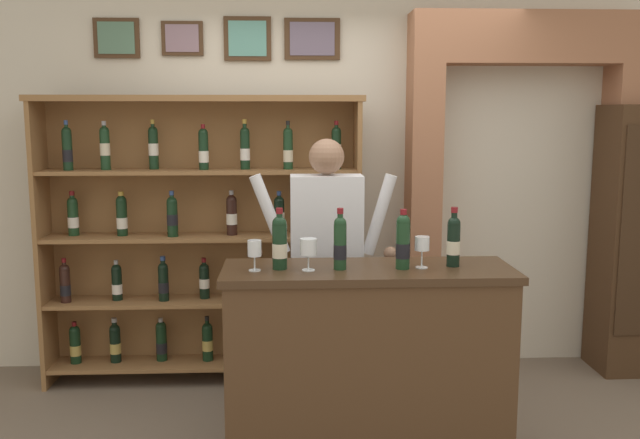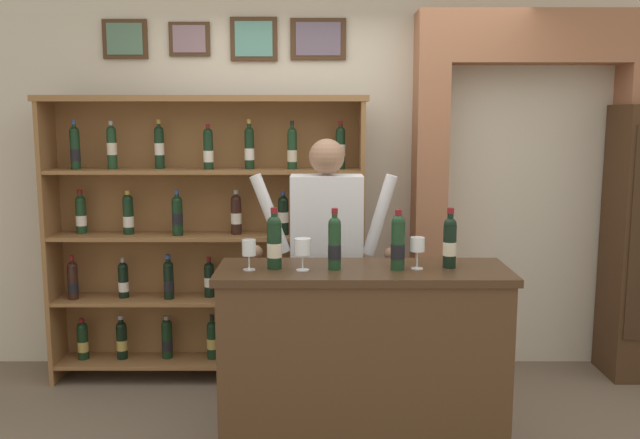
{
  "view_description": "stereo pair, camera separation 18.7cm",
  "coord_description": "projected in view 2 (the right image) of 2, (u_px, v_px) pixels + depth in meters",
  "views": [
    {
      "loc": [
        -0.3,
        -3.45,
        1.83
      ],
      "look_at": [
        -0.13,
        0.39,
        1.23
      ],
      "focal_mm": 39.08,
      "sensor_mm": 36.0,
      "label": 1
    },
    {
      "loc": [
        -0.12,
        -3.45,
        1.83
      ],
      "look_at": [
        -0.13,
        0.39,
        1.23
      ],
      "focal_mm": 39.08,
      "sensor_mm": 36.0,
      "label": 2
    }
  ],
  "objects": [
    {
      "name": "tasting_bottle_grappa",
      "position": [
        336.0,
        243.0,
        3.48
      ],
      "size": [
        0.07,
        0.07,
        0.31
      ],
      "color": "#19381E",
      "rests_on": "tasting_counter"
    },
    {
      "name": "tasting_bottle_bianco",
      "position": [
        276.0,
        241.0,
        3.5
      ],
      "size": [
        0.08,
        0.08,
        0.31
      ],
      "color": "black",
      "rests_on": "tasting_counter"
    },
    {
      "name": "tasting_bottle_super_tuscan",
      "position": [
        399.0,
        242.0,
        3.48
      ],
      "size": [
        0.07,
        0.07,
        0.3
      ],
      "color": "#19381E",
      "rests_on": "tasting_counter"
    },
    {
      "name": "shopkeeper",
      "position": [
        328.0,
        246.0,
        4.12
      ],
      "size": [
        0.88,
        0.22,
        1.68
      ],
      "color": "#2D3347",
      "rests_on": "ground"
    },
    {
      "name": "wine_glass_center",
      "position": [
        250.0,
        249.0,
        3.47
      ],
      "size": [
        0.07,
        0.07,
        0.16
      ],
      "color": "silver",
      "rests_on": "tasting_counter"
    },
    {
      "name": "back_wall",
      "position": [
        338.0,
        142.0,
        4.99
      ],
      "size": [
        12.0,
        0.19,
        3.23
      ],
      "color": "beige",
      "rests_on": "ground"
    },
    {
      "name": "wine_glass_spare",
      "position": [
        419.0,
        246.0,
        3.49
      ],
      "size": [
        0.07,
        0.07,
        0.16
      ],
      "color": "silver",
      "rests_on": "tasting_counter"
    },
    {
      "name": "wine_glass_left",
      "position": [
        304.0,
        248.0,
        3.46
      ],
      "size": [
        0.08,
        0.08,
        0.16
      ],
      "color": "silver",
      "rests_on": "tasting_counter"
    },
    {
      "name": "tasting_counter",
      "position": [
        364.0,
        367.0,
        3.61
      ],
      "size": [
        1.49,
        0.52,
        1.04
      ],
      "color": "#4C331E",
      "rests_on": "ground"
    },
    {
      "name": "tasting_bottle_rosso",
      "position": [
        451.0,
        241.0,
        3.52
      ],
      "size": [
        0.07,
        0.07,
        0.31
      ],
      "color": "black",
      "rests_on": "tasting_counter"
    },
    {
      "name": "wine_shelf",
      "position": [
        209.0,
        233.0,
        4.72
      ],
      "size": [
        2.16,
        0.33,
        1.94
      ],
      "color": "olive",
      "rests_on": "ground"
    },
    {
      "name": "archway_doorway",
      "position": [
        529.0,
        171.0,
        4.88
      ],
      "size": [
        1.62,
        0.45,
        2.5
      ],
      "color": "#9E6647",
      "rests_on": "ground"
    }
  ]
}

